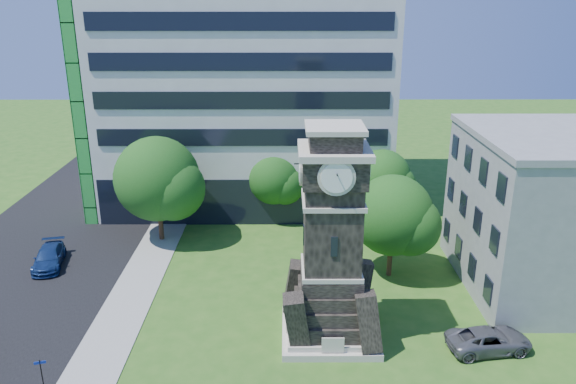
{
  "coord_description": "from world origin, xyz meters",
  "views": [
    {
      "loc": [
        0.55,
        -25.83,
        18.36
      ],
      "look_at": [
        0.63,
        5.59,
        7.4
      ],
      "focal_mm": 35.0,
      "sensor_mm": 36.0,
      "label": 1
    }
  ],
  "objects_px": {
    "clock_tower": "(331,250)",
    "car_street_north": "(49,257)",
    "park_bench": "(341,340)",
    "car_east_lot": "(489,340)",
    "street_sign": "(42,375)"
  },
  "relations": [
    {
      "from": "clock_tower",
      "to": "car_street_north",
      "type": "relative_size",
      "value": 2.66
    },
    {
      "from": "car_street_north",
      "to": "park_bench",
      "type": "xyz_separation_m",
      "value": [
        20.07,
        -10.07,
        -0.19
      ]
    },
    {
      "from": "clock_tower",
      "to": "car_east_lot",
      "type": "height_order",
      "value": "clock_tower"
    },
    {
      "from": "car_street_north",
      "to": "clock_tower",
      "type": "bearing_deg",
      "value": -35.96
    },
    {
      "from": "car_street_north",
      "to": "car_east_lot",
      "type": "bearing_deg",
      "value": -32.06
    },
    {
      "from": "clock_tower",
      "to": "park_bench",
      "type": "xyz_separation_m",
      "value": [
        0.54,
        -1.37,
        -4.8
      ]
    },
    {
      "from": "car_east_lot",
      "to": "street_sign",
      "type": "bearing_deg",
      "value": 91.49
    },
    {
      "from": "clock_tower",
      "to": "park_bench",
      "type": "bearing_deg",
      "value": -68.69
    },
    {
      "from": "car_street_north",
      "to": "park_bench",
      "type": "distance_m",
      "value": 22.45
    },
    {
      "from": "clock_tower",
      "to": "street_sign",
      "type": "bearing_deg",
      "value": -158.36
    },
    {
      "from": "car_east_lot",
      "to": "clock_tower",
      "type": "bearing_deg",
      "value": 71.01
    },
    {
      "from": "clock_tower",
      "to": "car_street_north",
      "type": "distance_m",
      "value": 21.87
    },
    {
      "from": "car_street_north",
      "to": "street_sign",
      "type": "distance_m",
      "value": 15.3
    },
    {
      "from": "park_bench",
      "to": "clock_tower",
      "type": "bearing_deg",
      "value": 120.67
    },
    {
      "from": "clock_tower",
      "to": "car_east_lot",
      "type": "bearing_deg",
      "value": -10.54
    }
  ]
}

